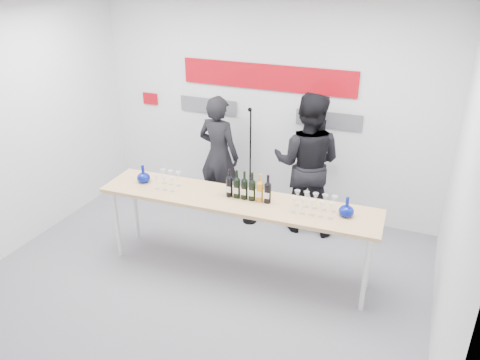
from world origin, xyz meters
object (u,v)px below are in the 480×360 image
object	(u,v)px
presenter_right	(307,164)
mic_stand	(250,189)
presenter_left	(219,155)
tasting_table	(237,205)

from	to	relation	value
presenter_right	mic_stand	world-z (taller)	presenter_right
presenter_left	mic_stand	bearing A→B (deg)	168.70
presenter_left	mic_stand	size ratio (longest dim) A/B	1.03
tasting_table	presenter_right	xyz separation A→B (m)	(0.45, 1.30, 0.07)
tasting_table	presenter_right	world-z (taller)	presenter_right
presenter_left	presenter_right	world-z (taller)	presenter_right
tasting_table	presenter_right	bearing A→B (deg)	68.14
presenter_left	presenter_right	xyz separation A→B (m)	(1.30, -0.02, 0.09)
tasting_table	mic_stand	size ratio (longest dim) A/B	1.91
tasting_table	mic_stand	bearing A→B (deg)	101.61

